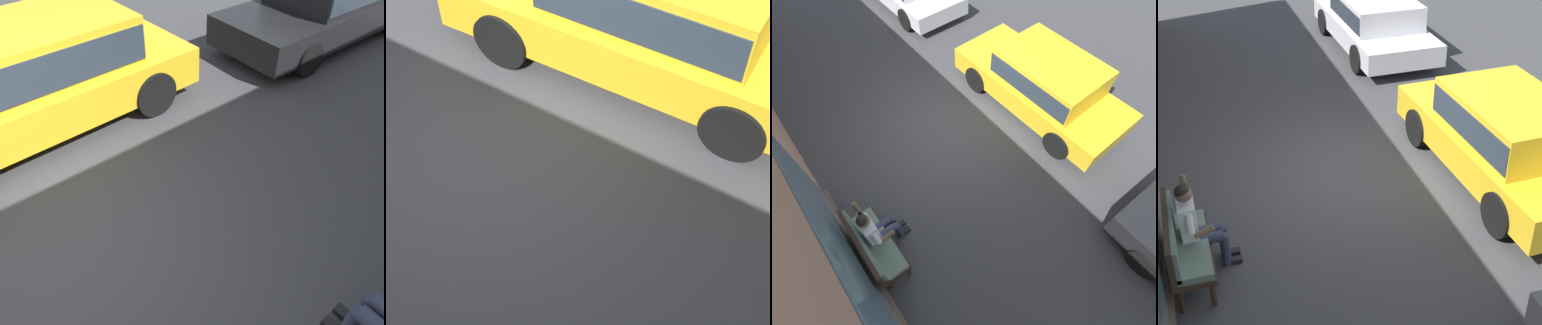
# 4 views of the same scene
# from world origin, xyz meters

# --- Properties ---
(ground_plane) EXTENTS (60.00, 60.00, 0.00)m
(ground_plane) POSITION_xyz_m (0.00, 0.00, 0.00)
(ground_plane) COLOR #38383A
(parked_car_mid) EXTENTS (4.52, 1.96, 1.51)m
(parked_car_mid) POSITION_xyz_m (-0.93, -2.30, 0.82)
(parked_car_mid) COLOR gold
(parked_car_mid) RESTS_ON ground_plane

